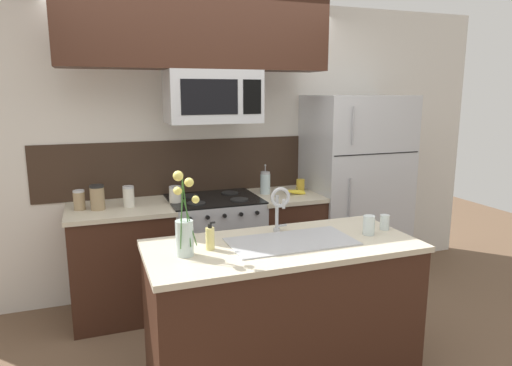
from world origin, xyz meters
name	(u,v)px	position (x,y,z in m)	size (l,w,h in m)	color
ground_plane	(249,352)	(0.00, 0.00, 0.00)	(10.00, 10.00, 0.00)	brown
rear_partition	(234,147)	(0.30, 1.28, 1.30)	(5.20, 0.10, 2.60)	silver
splash_band	(204,166)	(0.00, 1.22, 1.15)	(2.88, 0.01, 0.48)	#332319
back_counter_left	(123,261)	(-0.77, 0.90, 0.46)	(0.81, 0.65, 0.91)	#381E14
back_counter_right	(284,242)	(0.66, 0.90, 0.46)	(0.58, 0.65, 0.91)	#381E14
stove_range	(215,250)	(0.00, 0.90, 0.46)	(0.76, 0.64, 0.93)	#B7BABF
microwave	(213,97)	(0.00, 0.88, 1.77)	(0.74, 0.40, 0.42)	#B7BABF
upper_cabinet_band	(198,30)	(-0.12, 0.85, 2.28)	(2.10, 0.34, 0.60)	#381E14
refrigerator	(353,190)	(1.38, 0.92, 0.89)	(0.89, 0.74, 1.78)	#B7BABF
storage_jar_tall	(79,200)	(-1.06, 0.92, 0.99)	(0.09, 0.09, 0.15)	#997F5B
storage_jar_medium	(97,197)	(-0.93, 0.88, 1.01)	(0.11, 0.11, 0.19)	#997F5B
storage_jar_short	(129,196)	(-0.70, 0.89, 0.99)	(0.09, 0.09, 0.17)	silver
storage_jar_squat	(175,195)	(-0.33, 0.87, 0.98)	(0.10, 0.10, 0.14)	silver
banana_bunch	(297,192)	(0.75, 0.84, 0.93)	(0.19, 0.12, 0.08)	yellow
french_press	(265,183)	(0.49, 0.96, 1.01)	(0.09, 0.09, 0.27)	silver
coffee_tin	(300,185)	(0.83, 0.95, 0.97)	(0.08, 0.08, 0.11)	gold
island_counter	(282,313)	(0.10, -0.35, 0.46)	(1.64, 0.74, 0.91)	#381E14
kitchen_sink	(291,253)	(0.15, -0.35, 0.84)	(0.76, 0.39, 0.16)	#ADAFB5
sink_faucet	(280,203)	(0.16, -0.16, 1.11)	(0.14, 0.14, 0.31)	#B7BABF
dish_soap_bottle	(210,238)	(-0.34, -0.31, 0.98)	(0.06, 0.05, 0.16)	#DBCC75
drinking_glass	(369,225)	(0.68, -0.38, 0.97)	(0.07, 0.07, 0.12)	silver
spare_glass	(385,222)	(0.84, -0.32, 0.96)	(0.06, 0.06, 0.10)	silver
flower_vase	(184,231)	(-0.50, -0.36, 1.05)	(0.14, 0.14, 0.49)	silver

